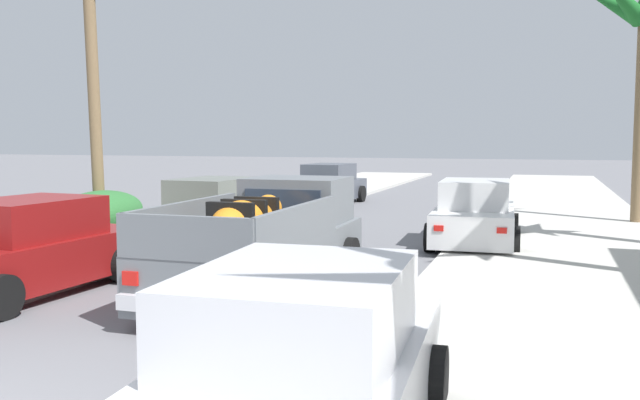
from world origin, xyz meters
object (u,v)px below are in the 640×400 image
object	(u,v)px
car_left_near	(297,377)
car_left_far	(211,212)
pickup_truck	(268,243)
car_right_mid	(328,185)
car_left_mid	(26,250)
hedge_bush	(102,211)
car_right_near	(475,215)

from	to	relation	value
car_left_near	car_left_far	bearing A→B (deg)	121.22
pickup_truck	car_right_mid	xyz separation A→B (m)	(-3.65, 14.34, -0.10)
pickup_truck	car_left_near	bearing A→B (deg)	-64.61
car_left_mid	car_left_far	distance (m)	5.89
car_left_mid	car_left_far	xyz separation A→B (m)	(0.21, 5.88, 0.00)
car_left_near	car_left_mid	size ratio (longest dim) A/B	1.00
car_left_far	hedge_bush	world-z (taller)	car_left_far
car_left_mid	hedge_bush	world-z (taller)	car_left_mid
car_left_mid	hedge_bush	bearing A→B (deg)	117.97
car_right_mid	car_left_far	world-z (taller)	same
car_left_far	car_left_near	bearing A→B (deg)	-58.78
car_right_near	hedge_bush	distance (m)	9.86
pickup_truck	car_right_near	xyz separation A→B (m)	(2.68, 6.06, -0.10)
car_right_mid	car_left_far	xyz separation A→B (m)	(0.19, -9.78, 0.00)
pickup_truck	car_left_mid	xyz separation A→B (m)	(-3.66, -1.32, -0.10)
pickup_truck	car_right_near	world-z (taller)	pickup_truck
car_left_near	car_right_mid	distance (m)	20.57
car_right_near	car_left_mid	bearing A→B (deg)	-130.65
car_right_mid	car_left_mid	bearing A→B (deg)	-90.06
car_left_mid	car_right_mid	distance (m)	15.67
pickup_truck	car_right_mid	bearing A→B (deg)	104.26
car_right_near	car_right_mid	distance (m)	10.42
car_left_near	hedge_bush	bearing A→B (deg)	132.54
car_right_near	car_right_mid	xyz separation A→B (m)	(-6.33, 8.28, 0.00)
car_left_near	pickup_truck	bearing A→B (deg)	115.39
car_left_near	car_right_near	world-z (taller)	same
hedge_bush	car_left_mid	bearing A→B (deg)	-62.03
car_left_near	car_left_mid	xyz separation A→B (m)	(-6.17, 3.96, 0.00)
pickup_truck	car_right_mid	distance (m)	14.80
pickup_truck	car_left_mid	bearing A→B (deg)	-160.14
car_left_mid	car_left_far	size ratio (longest dim) A/B	1.00
car_left_near	car_right_mid	world-z (taller)	same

